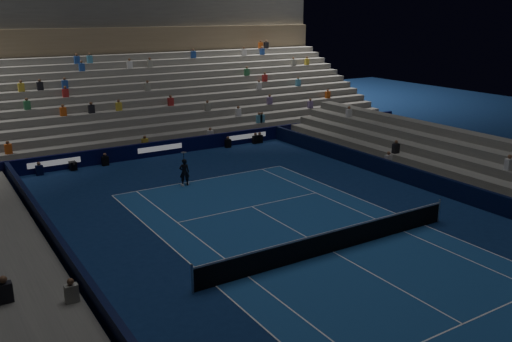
{
  "coord_description": "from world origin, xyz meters",
  "views": [
    {
      "loc": [
        -13.7,
        -15.86,
        9.59
      ],
      "look_at": [
        0.0,
        6.0,
        2.0
      ],
      "focal_mm": 38.35,
      "sensor_mm": 36.0,
      "label": 1
    }
  ],
  "objects": [
    {
      "name": "grandstand_main",
      "position": [
        0.0,
        27.9,
        3.38
      ],
      "size": [
        44.0,
        15.2,
        11.2
      ],
      "color": "slate",
      "rests_on": "ground"
    },
    {
      "name": "ground",
      "position": [
        0.0,
        0.0,
        0.0
      ],
      "size": [
        90.0,
        90.0,
        0.0
      ],
      "primitive_type": "plane",
      "color": "#0C204C",
      "rests_on": "ground"
    },
    {
      "name": "sponsor_barrier_far",
      "position": [
        0.0,
        18.5,
        0.5
      ],
      "size": [
        44.0,
        0.25,
        1.0
      ],
      "primitive_type": "cube",
      "color": "black",
      "rests_on": "ground"
    },
    {
      "name": "tennis_net",
      "position": [
        0.0,
        0.0,
        0.5
      ],
      "size": [
        12.9,
        0.1,
        1.1
      ],
      "color": "#B2B2B7",
      "rests_on": "ground"
    },
    {
      "name": "broadcast_camera",
      "position": [
        -5.97,
        18.03,
        0.28
      ],
      "size": [
        0.42,
        0.85,
        0.53
      ],
      "color": "black",
      "rests_on": "ground"
    },
    {
      "name": "sponsor_barrier_east",
      "position": [
        9.7,
        0.0,
        0.5
      ],
      "size": [
        0.25,
        37.0,
        1.0
      ],
      "primitive_type": "cube",
      "color": "black",
      "rests_on": "ground"
    },
    {
      "name": "tennis_player",
      "position": [
        -1.37,
        11.46,
        0.78
      ],
      "size": [
        0.66,
        0.54,
        1.56
      ],
      "primitive_type": "imported",
      "rotation": [
        0.0,
        0.0,
        2.81
      ],
      "color": "black",
      "rests_on": "ground"
    },
    {
      "name": "sponsor_barrier_west",
      "position": [
        -9.7,
        0.0,
        0.5
      ],
      "size": [
        0.25,
        37.0,
        1.0
      ],
      "primitive_type": "cube",
      "color": "black",
      "rests_on": "ground"
    },
    {
      "name": "court_surface",
      "position": [
        0.0,
        0.0,
        0.01
      ],
      "size": [
        10.97,
        23.77,
        0.01
      ],
      "primitive_type": "cube",
      "color": "navy",
      "rests_on": "ground"
    }
  ]
}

